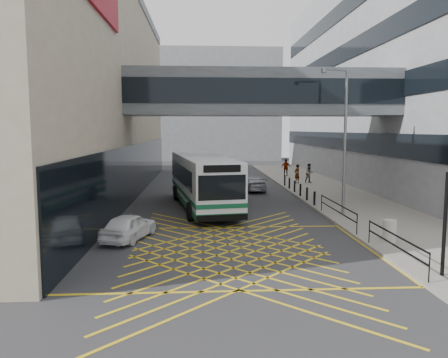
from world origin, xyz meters
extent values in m
plane|color=#333335|center=(0.00, 0.00, 0.00)|extent=(120.00, 120.00, 0.00)
cube|color=black|center=(-5.96, 16.00, 2.00)|extent=(0.10, 41.50, 4.00)
cube|color=black|center=(11.96, 24.00, 4.00)|extent=(0.10, 43.50, 1.60)
cube|color=black|center=(11.96, 24.00, 8.00)|extent=(0.10, 43.50, 1.60)
cube|color=black|center=(11.96, 24.00, 12.00)|extent=(0.10, 43.50, 1.60)
cube|color=black|center=(11.96, 24.00, 16.00)|extent=(0.10, 43.50, 1.60)
cube|color=gray|center=(-2.00, 60.00, 9.00)|extent=(28.00, 16.00, 18.00)
cube|color=#51565B|center=(3.00, 12.00, 7.50)|extent=(20.00, 4.00, 3.00)
cube|color=black|center=(3.00, 9.98, 7.50)|extent=(19.50, 0.06, 1.60)
cube|color=black|center=(3.00, 14.02, 7.50)|extent=(19.50, 0.06, 1.60)
cube|color=gray|center=(9.00, 15.00, 0.08)|extent=(6.00, 54.00, 0.16)
cube|color=gold|center=(0.00, 0.00, 0.00)|extent=(12.00, 9.00, 0.01)
cube|color=silver|center=(-1.03, 10.26, 1.84)|extent=(4.58, 12.20, 2.92)
cube|color=#10512F|center=(-1.03, 10.26, 0.56)|extent=(4.63, 12.25, 0.37)
cube|color=#10512F|center=(-1.03, 10.26, 1.14)|extent=(4.65, 12.25, 0.24)
cube|color=black|center=(-1.13, 10.90, 2.22)|extent=(4.40, 10.71, 1.14)
cube|color=black|center=(-0.08, 4.40, 2.11)|extent=(2.47, 0.48, 1.30)
cube|color=black|center=(-0.07, 4.38, 3.09)|extent=(1.94, 0.38, 0.38)
cube|color=silver|center=(-1.03, 10.26, 3.31)|extent=(4.54, 12.09, 0.11)
cube|color=black|center=(-0.07, 4.38, 0.54)|extent=(2.69, 0.54, 0.32)
cube|color=black|center=(-1.98, 16.14, 0.54)|extent=(2.69, 0.54, 0.32)
cylinder|color=black|center=(-1.75, 6.19, 0.54)|extent=(0.47, 1.12, 1.08)
cylinder|color=black|center=(0.95, 6.63, 0.54)|extent=(0.47, 1.12, 1.08)
cylinder|color=black|center=(-2.93, 13.46, 0.54)|extent=(0.47, 1.12, 1.08)
cylinder|color=black|center=(-0.23, 13.90, 0.54)|extent=(0.47, 1.12, 1.08)
imported|color=white|center=(-4.50, 2.25, 0.63)|extent=(2.70, 4.26, 1.26)
imported|color=black|center=(1.05, 12.27, 0.73)|extent=(2.49, 4.90, 1.47)
imported|color=#93949B|center=(3.11, 18.03, 0.67)|extent=(2.23, 4.44, 1.33)
cylinder|color=black|center=(6.98, -3.83, 1.92)|extent=(0.16, 0.16, 3.52)
cylinder|color=slate|center=(7.19, 7.14, 4.28)|extent=(0.21, 0.21, 8.25)
cube|color=slate|center=(6.43, 6.83, 8.41)|extent=(1.57, 0.72, 0.10)
cylinder|color=slate|center=(5.66, 6.52, 8.32)|extent=(0.38, 0.38, 0.26)
cylinder|color=#ADA89E|center=(7.09, 0.57, 0.65)|extent=(0.57, 0.57, 0.99)
cube|color=black|center=(6.15, -2.00, 1.11)|extent=(0.05, 5.00, 0.05)
cube|color=black|center=(6.15, -2.00, 0.71)|extent=(0.05, 5.00, 0.05)
cube|color=black|center=(6.15, 5.00, 1.11)|extent=(0.05, 6.00, 0.05)
cube|color=black|center=(6.15, 5.00, 0.71)|extent=(0.05, 6.00, 0.05)
cylinder|color=black|center=(6.15, -4.50, 0.66)|extent=(0.04, 0.04, 1.00)
cylinder|color=black|center=(6.15, 0.50, 0.66)|extent=(0.04, 0.04, 1.00)
cylinder|color=black|center=(6.15, 2.00, 0.66)|extent=(0.04, 0.04, 1.00)
cylinder|color=black|center=(6.15, 8.00, 0.66)|extent=(0.04, 0.04, 1.00)
cylinder|color=black|center=(6.25, 10.00, 0.61)|extent=(0.14, 0.14, 0.90)
cylinder|color=black|center=(6.25, 12.00, 0.61)|extent=(0.14, 0.14, 0.90)
cylinder|color=black|center=(6.25, 14.00, 0.61)|extent=(0.14, 0.14, 0.90)
cylinder|color=black|center=(6.25, 16.00, 0.61)|extent=(0.14, 0.14, 0.90)
cylinder|color=black|center=(6.25, 18.00, 0.61)|extent=(0.14, 0.14, 0.90)
cylinder|color=black|center=(6.25, 20.00, 0.61)|extent=(0.14, 0.14, 0.90)
imported|color=gray|center=(7.67, 21.50, 1.02)|extent=(0.84, 0.80, 1.72)
imported|color=gray|center=(8.93, 21.95, 1.03)|extent=(0.94, 0.66, 1.75)
imported|color=gray|center=(7.87, 27.63, 1.06)|extent=(1.15, 0.74, 1.79)
camera|label=1|loc=(-1.21, -17.73, 5.09)|focal=35.00mm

